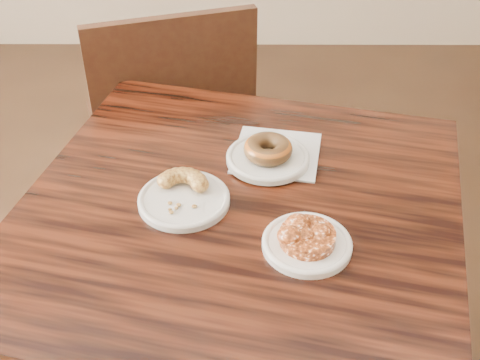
{
  "coord_description": "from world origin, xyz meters",
  "views": [
    {
      "loc": [
        0.06,
        -0.69,
        1.48
      ],
      "look_at": [
        0.06,
        0.19,
        0.8
      ],
      "focal_mm": 45.0,
      "sensor_mm": 36.0,
      "label": 1
    }
  ],
  "objects_px": {
    "chair_far": "(166,128)",
    "cruller_fragment": "(183,191)",
    "glazed_donut": "(268,149)",
    "cafe_table": "(239,331)",
    "apple_fritter": "(308,235)"
  },
  "relations": [
    {
      "from": "glazed_donut",
      "to": "cruller_fragment",
      "type": "xyz_separation_m",
      "value": [
        -0.16,
        -0.13,
        -0.01
      ]
    },
    {
      "from": "cruller_fragment",
      "to": "apple_fritter",
      "type": "bearing_deg",
      "value": -28.18
    },
    {
      "from": "cafe_table",
      "to": "chair_far",
      "type": "bearing_deg",
      "value": 121.48
    },
    {
      "from": "cruller_fragment",
      "to": "cafe_table",
      "type": "bearing_deg",
      "value": -3.44
    },
    {
      "from": "glazed_donut",
      "to": "cruller_fragment",
      "type": "relative_size",
      "value": 0.86
    },
    {
      "from": "cruller_fragment",
      "to": "chair_far",
      "type": "bearing_deg",
      "value": 100.19
    },
    {
      "from": "chair_far",
      "to": "cruller_fragment",
      "type": "height_order",
      "value": "chair_far"
    },
    {
      "from": "chair_far",
      "to": "glazed_donut",
      "type": "bearing_deg",
      "value": 98.41
    },
    {
      "from": "cafe_table",
      "to": "cruller_fragment",
      "type": "relative_size",
      "value": 7.05
    },
    {
      "from": "apple_fritter",
      "to": "cruller_fragment",
      "type": "bearing_deg",
      "value": 151.82
    },
    {
      "from": "chair_far",
      "to": "apple_fritter",
      "type": "xyz_separation_m",
      "value": [
        0.35,
        -0.85,
        0.33
      ]
    },
    {
      "from": "glazed_donut",
      "to": "chair_far",
      "type": "bearing_deg",
      "value": 116.2
    },
    {
      "from": "cafe_table",
      "to": "apple_fritter",
      "type": "distance_m",
      "value": 0.44
    },
    {
      "from": "cafe_table",
      "to": "chair_far",
      "type": "relative_size",
      "value": 0.91
    },
    {
      "from": "cafe_table",
      "to": "glazed_donut",
      "type": "distance_m",
      "value": 0.44
    }
  ]
}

